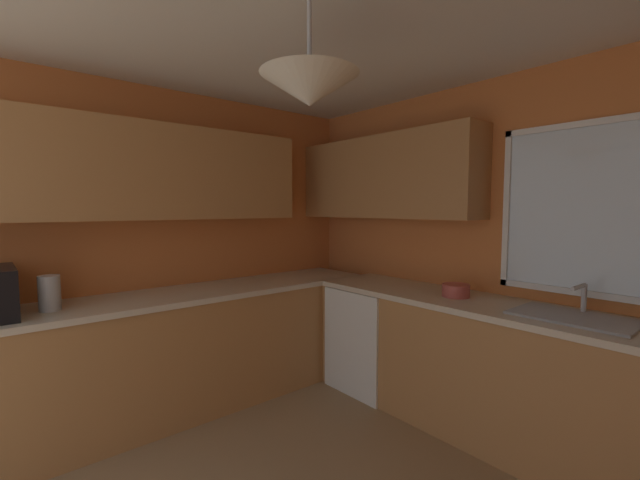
{
  "coord_description": "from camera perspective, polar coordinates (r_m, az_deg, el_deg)",
  "views": [
    {
      "loc": [
        1.43,
        -1.14,
        1.54
      ],
      "look_at": [
        -0.61,
        0.57,
        1.33
      ],
      "focal_mm": 22.85,
      "sensor_mm": 36.0,
      "label": 1
    }
  ],
  "objects": [
    {
      "name": "room_shell",
      "position": [
        2.42,
        1.57,
        8.44
      ],
      "size": [
        3.84,
        3.63,
        2.53
      ],
      "color": "#D17238",
      "rests_on": "ground_plane"
    },
    {
      "name": "counter_run_left",
      "position": [
        3.37,
        -18.67,
        -14.49
      ],
      "size": [
        0.65,
        3.24,
        0.9
      ],
      "color": "#AD7542",
      "rests_on": "ground_plane"
    },
    {
      "name": "counter_run_back",
      "position": [
        3.06,
        24.07,
        -16.63
      ],
      "size": [
        2.93,
        0.65,
        0.9
      ],
      "color": "#AD7542",
      "rests_on": "ground_plane"
    },
    {
      "name": "dishwasher",
      "position": [
        3.63,
        7.56,
        -13.31
      ],
      "size": [
        0.6,
        0.6,
        0.86
      ],
      "primitive_type": "cube",
      "color": "white",
      "rests_on": "ground_plane"
    },
    {
      "name": "kettle",
      "position": [
        3.02,
        -33.66,
        -6.21
      ],
      "size": [
        0.12,
        0.12,
        0.22
      ],
      "primitive_type": "cylinder",
      "color": "#B7B7BC",
      "rests_on": "counter_run_left"
    },
    {
      "name": "sink_assembly",
      "position": [
        2.79,
        31.99,
        -9.06
      ],
      "size": [
        0.63,
        0.4,
        0.19
      ],
      "color": "#9EA0A5",
      "rests_on": "counter_run_back"
    },
    {
      "name": "bowl",
      "position": [
        3.08,
        18.49,
        -6.71
      ],
      "size": [
        0.19,
        0.19,
        0.09
      ],
      "primitive_type": "cylinder",
      "color": "#B74C42",
      "rests_on": "counter_run_back"
    }
  ]
}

